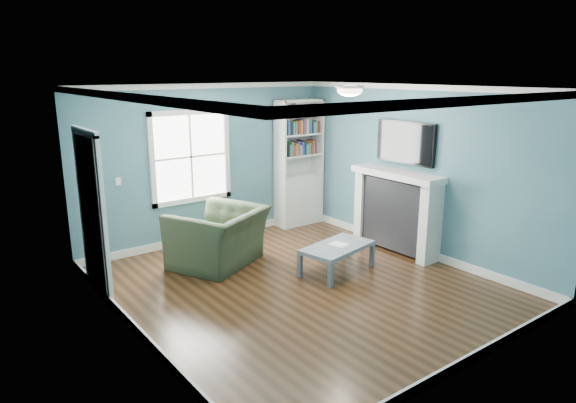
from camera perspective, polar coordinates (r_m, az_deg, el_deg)
floor at (r=6.96m, az=1.39°, el=-9.36°), size 5.00×5.00×0.00m
room_walls at (r=6.49m, az=1.47°, el=3.52°), size 5.00×5.00×5.00m
trim at (r=6.56m, az=1.45°, el=0.57°), size 4.50×5.00×2.60m
window at (r=8.44m, az=-10.75°, el=4.90°), size 1.40×0.06×1.50m
bookshelf at (r=9.46m, az=1.20°, el=2.93°), size 0.90×0.35×2.31m
fireplace at (r=8.26m, az=11.94°, el=-1.15°), size 0.44×1.58×1.30m
tv at (r=8.13m, az=12.90°, el=6.40°), size 0.06×1.10×0.65m
door at (r=6.85m, az=-20.98°, el=-1.23°), size 0.12×0.98×2.17m
ceiling_fixture at (r=7.05m, az=6.89°, el=12.21°), size 0.38×0.38×0.15m
light_switch at (r=8.03m, az=-18.34°, el=2.14°), size 0.08×0.01×0.12m
recliner at (r=7.60m, az=-7.76°, el=-2.93°), size 1.52×1.31×1.12m
coffee_table at (r=7.35m, az=5.51°, el=-5.25°), size 1.17×0.79×0.39m
paper_sheet at (r=7.38m, az=5.65°, el=-4.74°), size 0.24×0.28×0.00m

